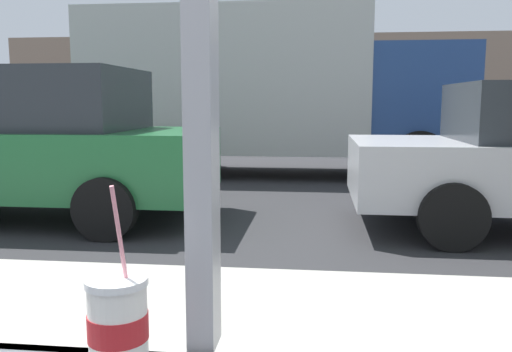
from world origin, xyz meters
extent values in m
plane|color=#2D2D30|center=(0.00, 8.00, 0.00)|extent=(60.00, 60.00, 0.00)
cube|color=gray|center=(0.00, 23.32, 2.13)|extent=(28.00, 1.20, 4.27)
cylinder|color=white|center=(-0.12, -0.05, 1.00)|extent=(0.10, 0.10, 0.16)
cylinder|color=red|center=(-0.12, -0.05, 1.01)|extent=(0.10, 0.10, 0.04)
cylinder|color=black|center=(-0.12, -0.05, 1.08)|extent=(0.09, 0.09, 0.01)
cylinder|color=white|center=(-0.12, -0.05, 1.09)|extent=(0.10, 0.10, 0.01)
cylinder|color=pink|center=(-0.11, -0.05, 1.15)|extent=(0.02, 0.04, 0.20)
cube|color=#236B38|center=(-3.23, 5.02, 0.68)|extent=(4.36, 1.84, 0.73)
cube|color=#282D33|center=(-3.04, 5.02, 1.40)|extent=(2.27, 1.62, 0.70)
cylinder|color=black|center=(-1.88, 5.94, 0.32)|extent=(0.64, 0.18, 0.64)
cylinder|color=black|center=(-1.88, 4.10, 0.32)|extent=(0.64, 0.18, 0.64)
cylinder|color=black|center=(1.46, 5.91, 0.32)|extent=(0.64, 0.18, 0.64)
cylinder|color=black|center=(1.46, 4.13, 0.32)|extent=(0.64, 0.18, 0.64)
cube|color=beige|center=(-1.48, 9.15, 1.73)|extent=(5.12, 2.20, 2.55)
cube|color=navy|center=(1.88, 9.15, 1.40)|extent=(1.90, 2.10, 1.90)
cylinder|color=black|center=(1.88, 10.20, 0.45)|extent=(0.90, 0.24, 0.90)
cylinder|color=black|center=(1.88, 8.10, 0.45)|extent=(0.90, 0.24, 0.90)
cylinder|color=black|center=(-2.41, 10.25, 0.45)|extent=(0.90, 0.24, 0.90)
cylinder|color=black|center=(-2.41, 8.05, 0.45)|extent=(0.90, 0.24, 0.90)
camera|label=1|loc=(0.21, -0.85, 1.38)|focal=37.30mm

